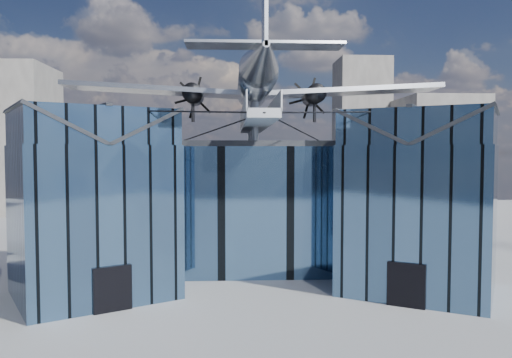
{
  "coord_description": "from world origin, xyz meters",
  "views": [
    {
      "loc": [
        -1.67,
        -32.8,
        9.03
      ],
      "look_at": [
        0.0,
        2.0,
        7.2
      ],
      "focal_mm": 35.0,
      "sensor_mm": 36.0,
      "label": 1
    }
  ],
  "objects": [
    {
      "name": "bg_towers",
      "position": [
        1.45,
        50.49,
        10.01
      ],
      "size": [
        77.0,
        24.5,
        26.0
      ],
      "color": "gray",
      "rests_on": "ground"
    },
    {
      "name": "museum",
      "position": [
        0.0,
        5.82,
        5.54
      ],
      "size": [
        32.88,
        24.5,
        17.6
      ],
      "color": "#44658A",
      "rests_on": "ground"
    },
    {
      "name": "ground_plane",
      "position": [
        0.0,
        0.0,
        0.0
      ],
      "size": [
        120.0,
        120.0,
        0.0
      ],
      "primitive_type": "plane",
      "color": "gray"
    }
  ]
}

